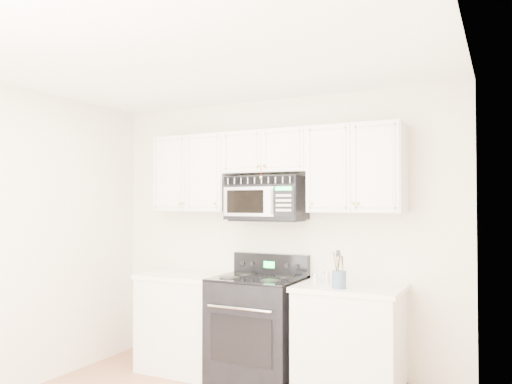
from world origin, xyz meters
The scene contains 9 objects.
room centered at (0.00, 0.00, 1.30)m, with size 3.51×3.51×2.61m.
base_cabinet_left centered at (-0.80, 1.44, 0.43)m, with size 0.86×0.65×0.92m.
base_cabinet_right centered at (0.80, 1.44, 0.43)m, with size 0.86×0.65×0.92m.
range centered at (-0.04, 1.43, 0.48)m, with size 0.76×0.69×1.12m.
upper_cabinets centered at (0.00, 1.58, 1.93)m, with size 2.44×0.37×0.75m.
microwave centered at (-0.02, 1.56, 1.65)m, with size 0.72×0.41×0.40m.
utensil_crock centered at (0.76, 1.26, 1.00)m, with size 0.11×0.11×0.30m.
shaker_salt centered at (0.60, 1.44, 0.97)m, with size 0.04×0.04×0.11m.
shaker_pepper centered at (0.52, 1.36, 0.97)m, with size 0.04×0.04×0.10m.
Camera 1 is at (1.95, -2.61, 1.60)m, focal length 35.00 mm.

